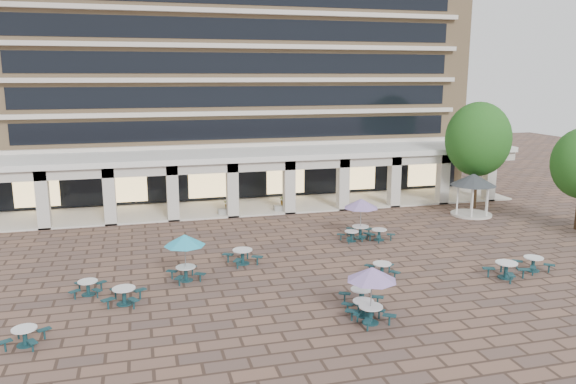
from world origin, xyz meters
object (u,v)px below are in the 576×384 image
object	(u,v)px
picnic_table_1	(363,307)
planter_right	(284,205)
gazebo	(473,184)
picnic_table_2	(361,295)
planter_left	(228,208)
picnic_table_0	(25,335)

from	to	relation	value
picnic_table_1	planter_right	size ratio (longest dim) A/B	1.06
gazebo	planter_right	world-z (taller)	gazebo
gazebo	picnic_table_1	bearing A→B (deg)	-135.10
picnic_table_2	gazebo	world-z (taller)	gazebo
picnic_table_1	planter_right	xyz separation A→B (m)	(1.40, 18.96, 0.14)
picnic_table_2	planter_left	bearing A→B (deg)	85.89
picnic_table_1	picnic_table_2	bearing A→B (deg)	68.51
picnic_table_1	planter_right	world-z (taller)	planter_right
picnic_table_1	picnic_table_2	size ratio (longest dim) A/B	0.86
picnic_table_0	planter_right	bearing A→B (deg)	66.05
planter_left	picnic_table_2	bearing A→B (deg)	-79.85
picnic_table_0	picnic_table_2	size ratio (longest dim) A/B	0.98
picnic_table_0	planter_right	size ratio (longest dim) A/B	1.21
planter_left	planter_right	xyz separation A→B (m)	(4.18, 0.00, 0.03)
picnic_table_0	picnic_table_1	bearing A→B (deg)	11.81
picnic_table_1	gazebo	size ratio (longest dim) A/B	0.48
planter_left	picnic_table_1	bearing A→B (deg)	-81.63
gazebo	planter_right	bearing A→B (deg)	160.61
picnic_table_2	planter_right	bearing A→B (deg)	72.51
picnic_table_0	picnic_table_1	world-z (taller)	picnic_table_0
picnic_table_2	planter_right	xyz separation A→B (m)	(1.00, 17.76, 0.12)
picnic_table_0	planter_left	distance (m)	21.03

